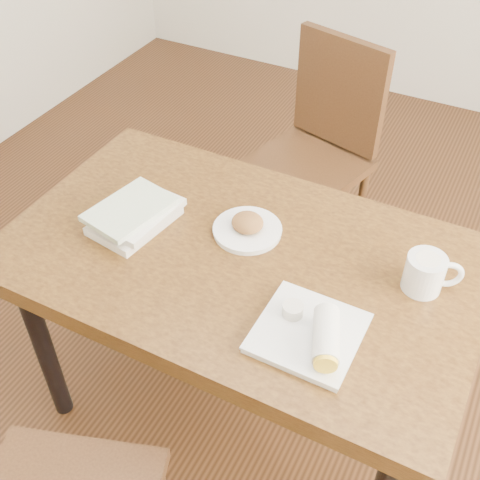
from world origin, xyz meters
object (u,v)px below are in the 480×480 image
at_px(coffee_mug, 426,273).
at_px(plate_scone, 247,227).
at_px(book_stack, 135,215).
at_px(table, 240,274).
at_px(chair_far, 319,142).
at_px(plate_burrito, 313,334).

bearing_deg(coffee_mug, plate_scone, -177.94).
bearing_deg(book_stack, table, 4.74).
bearing_deg(chair_far, plate_scone, -83.63).
bearing_deg(table, book_stack, -175.26).
bearing_deg(chair_far, table, -82.92).
height_order(coffee_mug, book_stack, coffee_mug).
height_order(coffee_mug, plate_burrito, coffee_mug).
distance_m(table, book_stack, 0.35).
bearing_deg(coffee_mug, book_stack, -170.70).
relative_size(coffee_mug, plate_burrito, 0.59).
height_order(plate_scone, book_stack, book_stack).
xyz_separation_m(coffee_mug, plate_burrito, (-0.19, -0.29, -0.03)).
relative_size(plate_scone, coffee_mug, 1.36).
xyz_separation_m(chair_far, coffee_mug, (0.59, -0.82, 0.26)).
bearing_deg(book_stack, plate_burrito, -14.58).
bearing_deg(book_stack, plate_scone, 20.48).
bearing_deg(plate_burrito, book_stack, 165.42).
relative_size(chair_far, plate_burrito, 3.89).
distance_m(coffee_mug, plate_burrito, 0.35).
height_order(plate_scone, plate_burrito, plate_burrito).
bearing_deg(table, coffee_mug, 12.36).
bearing_deg(book_stack, coffee_mug, 9.30).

